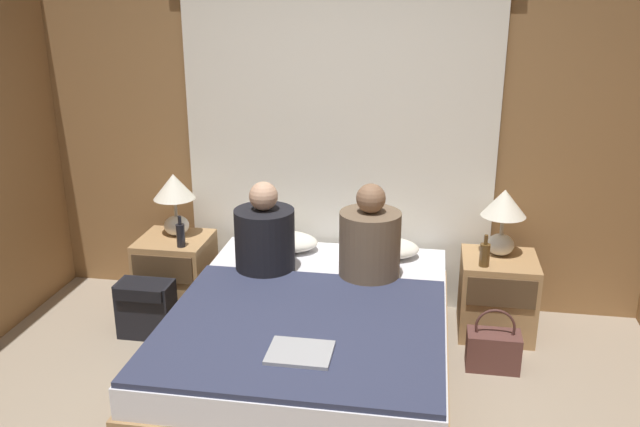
# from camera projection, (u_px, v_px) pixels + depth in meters

# --- Properties ---
(wall_back) EXTENTS (4.28, 0.06, 2.50)m
(wall_back) POSITION_uv_depth(u_px,v_px,m) (340.00, 129.00, 4.61)
(wall_back) COLOR olive
(wall_back) RESTS_ON ground_plane
(curtain_panel) EXTENTS (2.31, 0.02, 2.19)m
(curtain_panel) POSITION_uv_depth(u_px,v_px,m) (338.00, 153.00, 4.61)
(curtain_panel) COLOR white
(curtain_panel) RESTS_ON ground_plane
(bed) EXTENTS (1.55, 1.99, 0.46)m
(bed) POSITION_uv_depth(u_px,v_px,m) (312.00, 342.00, 3.91)
(bed) COLOR #99754C
(bed) RESTS_ON ground_plane
(nightstand_left) EXTENTS (0.48, 0.47, 0.52)m
(nightstand_left) POSITION_uv_depth(u_px,v_px,m) (176.00, 273.00, 4.76)
(nightstand_left) COLOR #A87F51
(nightstand_left) RESTS_ON ground_plane
(nightstand_right) EXTENTS (0.48, 0.47, 0.52)m
(nightstand_right) POSITION_uv_depth(u_px,v_px,m) (497.00, 295.00, 4.41)
(nightstand_right) COLOR #A87F51
(nightstand_right) RESTS_ON ground_plane
(lamp_left) EXTENTS (0.29, 0.29, 0.44)m
(lamp_left) POSITION_uv_depth(u_px,v_px,m) (174.00, 195.00, 4.64)
(lamp_left) COLOR silver
(lamp_left) RESTS_ON nightstand_left
(lamp_right) EXTENTS (0.29, 0.29, 0.44)m
(lamp_right) POSITION_uv_depth(u_px,v_px,m) (503.00, 212.00, 4.30)
(lamp_right) COLOR silver
(lamp_right) RESTS_ON nightstand_right
(pillow_left) EXTENTS (0.48, 0.31, 0.12)m
(pillow_left) POSITION_uv_depth(u_px,v_px,m) (283.00, 241.00, 4.61)
(pillow_left) COLOR silver
(pillow_left) RESTS_ON bed
(pillow_right) EXTENTS (0.48, 0.31, 0.12)m
(pillow_right) POSITION_uv_depth(u_px,v_px,m) (383.00, 248.00, 4.51)
(pillow_right) COLOR silver
(pillow_right) RESTS_ON bed
(blanket_on_bed) EXTENTS (1.49, 1.35, 0.03)m
(blanket_on_bed) POSITION_uv_depth(u_px,v_px,m) (302.00, 327.00, 3.56)
(blanket_on_bed) COLOR #2D334C
(blanket_on_bed) RESTS_ON bed
(person_left_in_bed) EXTENTS (0.38, 0.38, 0.59)m
(person_left_in_bed) POSITION_uv_depth(u_px,v_px,m) (265.00, 237.00, 4.22)
(person_left_in_bed) COLOR black
(person_left_in_bed) RESTS_ON bed
(person_right_in_bed) EXTENTS (0.37, 0.37, 0.61)m
(person_right_in_bed) POSITION_uv_depth(u_px,v_px,m) (370.00, 242.00, 4.11)
(person_right_in_bed) COLOR brown
(person_right_in_bed) RESTS_ON bed
(beer_bottle_on_left_stand) EXTENTS (0.06, 0.06, 0.22)m
(beer_bottle_on_left_stand) POSITION_uv_depth(u_px,v_px,m) (181.00, 235.00, 4.50)
(beer_bottle_on_left_stand) COLOR black
(beer_bottle_on_left_stand) RESTS_ON nightstand_left
(beer_bottle_on_right_stand) EXTENTS (0.06, 0.06, 0.21)m
(beer_bottle_on_right_stand) POSITION_uv_depth(u_px,v_px,m) (485.00, 254.00, 4.19)
(beer_bottle_on_right_stand) COLOR #513819
(beer_bottle_on_right_stand) RESTS_ON nightstand_right
(laptop_on_bed) EXTENTS (0.31, 0.25, 0.02)m
(laptop_on_bed) POSITION_uv_depth(u_px,v_px,m) (300.00, 353.00, 3.27)
(laptop_on_bed) COLOR #9EA0A5
(laptop_on_bed) RESTS_ON blanket_on_bed
(backpack_on_floor) EXTENTS (0.36, 0.22, 0.37)m
(backpack_on_floor) POSITION_uv_depth(u_px,v_px,m) (146.00, 306.00, 4.38)
(backpack_on_floor) COLOR black
(backpack_on_floor) RESTS_ON ground_plane
(handbag_on_floor) EXTENTS (0.31, 0.18, 0.39)m
(handbag_on_floor) POSITION_uv_depth(u_px,v_px,m) (493.00, 349.00, 4.03)
(handbag_on_floor) COLOR brown
(handbag_on_floor) RESTS_ON ground_plane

